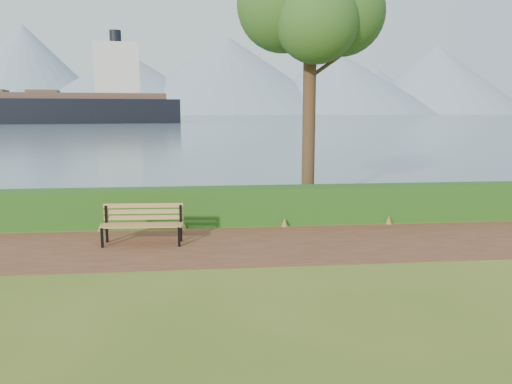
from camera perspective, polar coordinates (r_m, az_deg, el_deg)
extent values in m
plane|color=#48631C|center=(11.32, -3.10, -6.55)|extent=(140.00, 140.00, 0.00)
cube|color=#502B1B|center=(11.60, -3.18, -6.13)|extent=(40.00, 3.40, 0.01)
cube|color=#204E16|center=(13.73, -3.68, -1.58)|extent=(32.00, 0.85, 1.00)
cube|color=#486074|center=(270.89, -5.97, 8.62)|extent=(700.00, 510.00, 0.00)
cone|color=gray|center=(444.52, -24.93, 12.59)|extent=(140.00, 140.00, 70.00)
cone|color=gray|center=(410.74, -14.66, 11.94)|extent=(160.00, 160.00, 48.00)
cone|color=gray|center=(417.31, -3.27, 13.14)|extent=(190.00, 190.00, 62.00)
cone|color=gray|center=(426.04, 9.23, 12.15)|extent=(170.00, 170.00, 50.00)
cone|color=gray|center=(466.92, 19.87, 11.96)|extent=(150.00, 150.00, 58.00)
cone|color=gray|center=(441.21, -7.39, 11.11)|extent=(120.00, 120.00, 35.00)
cone|color=gray|center=(461.44, 13.28, 11.17)|extent=(130.00, 130.00, 40.00)
cube|color=black|center=(11.88, -17.18, -5.03)|extent=(0.05, 0.06, 0.47)
cube|color=black|center=(12.26, -16.72, -3.55)|extent=(0.05, 0.06, 0.89)
cube|color=black|center=(12.05, -16.97, -3.84)|extent=(0.08, 0.54, 0.05)
cube|color=black|center=(11.58, -8.78, -5.09)|extent=(0.05, 0.06, 0.47)
cube|color=black|center=(11.97, -8.59, -3.57)|extent=(0.05, 0.06, 0.89)
cube|color=black|center=(11.75, -8.69, -3.86)|extent=(0.08, 0.54, 0.05)
cube|color=#9F743D|center=(11.67, -13.05, -3.93)|extent=(1.86, 0.19, 0.04)
cube|color=#9F743D|center=(11.80, -12.94, -3.79)|extent=(1.86, 0.19, 0.04)
cube|color=#9F743D|center=(11.92, -12.83, -3.64)|extent=(1.86, 0.19, 0.04)
cube|color=#9F743D|center=(12.05, -12.73, -3.50)|extent=(1.86, 0.19, 0.04)
cube|color=#9F743D|center=(12.08, -12.70, -2.87)|extent=(1.86, 0.14, 0.11)
cube|color=#9F743D|center=(12.05, -12.73, -2.19)|extent=(1.86, 0.14, 0.11)
cube|color=#9F743D|center=(12.03, -12.75, -1.52)|extent=(1.86, 0.14, 0.11)
cylinder|color=#3C2A18|center=(15.71, 6.12, 11.12)|extent=(0.40, 0.40, 7.20)
sphere|color=#1E4818|center=(16.14, 9.80, 19.57)|extent=(2.60, 2.60, 2.60)
sphere|color=#1E4818|center=(15.97, 3.14, 20.53)|extent=(2.80, 2.80, 2.80)
sphere|color=#1E4818|center=(15.17, 6.97, 18.77)|extent=(2.40, 2.40, 2.40)
cylinder|color=#3C2A18|center=(15.86, 7.81, 13.97)|extent=(1.05, 0.12, 0.79)
cylinder|color=#3C2A18|center=(15.83, 4.65, 15.85)|extent=(0.81, 0.38, 0.72)
cube|color=black|center=(130.71, -26.77, 7.73)|extent=(80.82, 25.08, 7.98)
cube|color=#4E392F|center=(130.75, -26.92, 9.77)|extent=(74.32, 22.82, 1.37)
cube|color=silver|center=(128.50, -15.62, 13.21)|extent=(11.63, 10.92, 12.55)
cylinder|color=black|center=(129.26, -15.77, 16.48)|extent=(2.74, 2.74, 3.99)
cube|color=brown|center=(129.35, -23.13, 10.45)|extent=(7.95, 8.52, 0.91)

